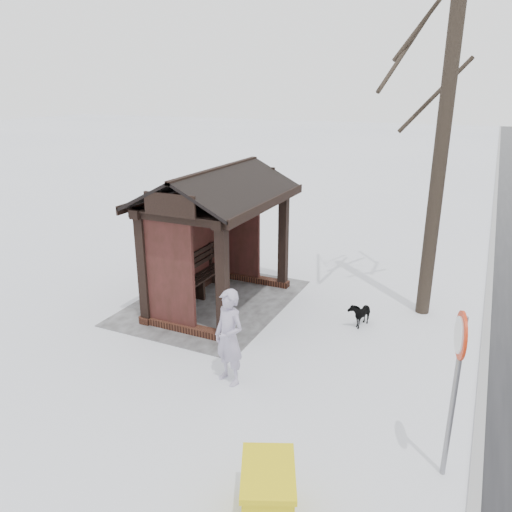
{
  "coord_description": "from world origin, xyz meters",
  "views": [
    {
      "loc": [
        9.04,
        5.13,
        4.69
      ],
      "look_at": [
        -0.18,
        0.8,
        1.2
      ],
      "focal_mm": 35.0,
      "sensor_mm": 36.0,
      "label": 1
    }
  ],
  "objects": [
    {
      "name": "road_sign",
      "position": [
        3.38,
        5.09,
        1.63
      ],
      "size": [
        0.57,
        0.17,
        2.25
      ],
      "rotation": [
        0.0,
        0.0,
        0.23
      ],
      "color": "gray",
      "rests_on": "ground"
    },
    {
      "name": "trampled_patch",
      "position": [
        0.0,
        -0.2,
        0.01
      ],
      "size": [
        4.2,
        3.2,
        0.02
      ],
      "primitive_type": "cube",
      "color": "gray",
      "rests_on": "ground"
    },
    {
      "name": "bus_shelter",
      "position": [
        0.0,
        -0.16,
        2.17
      ],
      "size": [
        3.6,
        2.4,
        3.09
      ],
      "color": "#3C1F16",
      "rests_on": "ground"
    },
    {
      "name": "ground",
      "position": [
        0.0,
        0.0,
        0.0
      ],
      "size": [
        120.0,
        120.0,
        0.0
      ],
      "primitive_type": "plane",
      "color": "silver",
      "rests_on": "ground"
    },
    {
      "name": "pedestrian",
      "position": [
        2.68,
        1.66,
        0.82
      ],
      "size": [
        0.58,
        0.7,
        1.64
      ],
      "primitive_type": "imported",
      "rotation": [
        0.0,
        0.0,
        1.21
      ],
      "color": "#A299B3",
      "rests_on": "ground"
    },
    {
      "name": "kerb",
      "position": [
        0.0,
        5.5,
        0.01
      ],
      "size": [
        120.0,
        0.15,
        0.06
      ],
      "primitive_type": "cube",
      "color": "gray",
      "rests_on": "ground"
    },
    {
      "name": "dog",
      "position": [
        -0.3,
        3.11,
        0.26
      ],
      "size": [
        0.67,
        0.42,
        0.52
      ],
      "primitive_type": "imported",
      "rotation": [
        0.0,
        0.0,
        1.34
      ],
      "color": "black",
      "rests_on": "ground"
    },
    {
      "name": "grit_bin",
      "position": [
        4.96,
        3.36,
        0.34
      ],
      "size": [
        1.04,
        0.9,
        0.67
      ],
      "rotation": [
        0.0,
        0.0,
        0.41
      ],
      "color": "#D3BC0C",
      "rests_on": "ground"
    }
  ]
}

